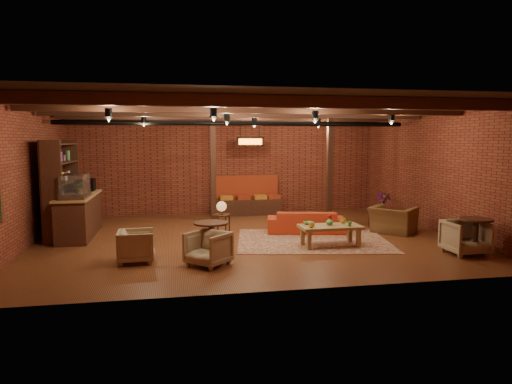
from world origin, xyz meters
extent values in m
plane|color=#3E220F|center=(0.00, 0.00, 0.00)|extent=(10.00, 10.00, 0.00)
cube|color=black|center=(0.00, 0.00, 3.20)|extent=(10.00, 8.00, 0.02)
cube|color=maroon|center=(0.00, 4.00, 1.60)|extent=(10.00, 0.02, 3.20)
cube|color=maroon|center=(0.00, -4.00, 1.60)|extent=(10.00, 0.02, 3.20)
cube|color=maroon|center=(-5.00, 0.00, 1.60)|extent=(0.02, 8.00, 3.20)
cube|color=maroon|center=(5.00, 0.00, 1.60)|extent=(0.02, 8.00, 3.20)
cylinder|color=black|center=(0.00, 1.60, 2.85)|extent=(9.60, 0.12, 0.12)
cube|color=black|center=(-0.60, 2.60, 1.60)|extent=(0.16, 0.16, 3.20)
cube|color=black|center=(2.80, 2.00, 1.60)|extent=(0.16, 0.16, 3.20)
imported|color=#337F33|center=(-4.00, 1.20, 1.22)|extent=(0.35, 0.39, 0.30)
cube|color=orange|center=(0.60, 3.10, 2.35)|extent=(0.86, 0.06, 0.30)
cube|color=maroon|center=(1.48, -0.58, 0.01)|extent=(3.95, 3.28, 0.01)
imported|color=#AC3018|center=(1.59, 0.38, 0.29)|extent=(2.10, 1.17, 0.58)
cube|color=olive|center=(1.69, -1.21, 0.44)|extent=(1.39, 0.70, 0.07)
cube|color=olive|center=(1.12, -1.46, 0.21)|extent=(0.09, 0.09, 0.41)
cube|color=olive|center=(2.27, -1.45, 0.21)|extent=(0.09, 0.09, 0.41)
cube|color=olive|center=(1.11, -0.97, 0.21)|extent=(0.09, 0.09, 0.41)
cube|color=olive|center=(2.27, -0.96, 0.21)|extent=(0.09, 0.09, 0.41)
imported|color=gold|center=(1.19, -1.38, 0.53)|extent=(0.14, 0.14, 0.11)
imported|color=#439041|center=(2.08, -1.37, 0.53)|extent=(0.11, 0.11, 0.10)
imported|color=gold|center=(2.08, -0.98, 0.53)|extent=(0.14, 0.14, 0.11)
imported|color=#439041|center=(1.24, -0.99, 0.51)|extent=(0.24, 0.24, 0.06)
imported|color=#439041|center=(1.69, -1.15, 0.55)|extent=(0.13, 0.13, 0.14)
sphere|color=red|center=(1.69, -1.15, 0.68)|extent=(0.10, 0.10, 0.10)
cube|color=black|center=(-0.56, 0.75, 0.47)|extent=(0.52, 0.52, 0.04)
cylinder|color=black|center=(-0.56, 0.75, 0.23)|extent=(0.03, 0.03, 0.45)
cylinder|color=olive|center=(-0.56, 0.75, 0.50)|extent=(0.13, 0.13, 0.02)
cylinder|color=olive|center=(-0.56, 0.75, 0.56)|extent=(0.04, 0.04, 0.19)
sphere|color=orange|center=(-0.56, 0.75, 0.70)|extent=(0.26, 0.26, 0.26)
cylinder|color=black|center=(-1.05, -1.71, 0.71)|extent=(0.70, 0.70, 0.04)
cylinder|color=black|center=(-1.05, -1.71, 0.36)|extent=(0.10, 0.10, 0.68)
cylinder|color=black|center=(-1.05, -1.71, 0.02)|extent=(0.42, 0.42, 0.04)
imported|color=beige|center=(-2.53, -1.79, 0.35)|extent=(0.67, 0.71, 0.71)
imported|color=beige|center=(-1.16, -2.30, 0.36)|extent=(0.96, 0.96, 0.72)
imported|color=brown|center=(3.81, -0.09, 0.46)|extent=(1.21, 1.24, 0.92)
cube|color=black|center=(3.78, 0.70, 0.51)|extent=(0.63, 0.63, 0.04)
cylinder|color=black|center=(3.78, 0.70, 0.25)|extent=(0.04, 0.04, 0.49)
imported|color=black|center=(3.78, 0.70, 0.55)|extent=(0.26, 0.29, 0.02)
cylinder|color=black|center=(4.40, -2.52, 0.76)|extent=(0.66, 0.66, 0.04)
cylinder|color=black|center=(4.40, -2.52, 0.38)|extent=(0.10, 0.10, 0.73)
cylinder|color=black|center=(4.40, -2.52, 0.02)|extent=(0.40, 0.40, 0.04)
imported|color=beige|center=(4.23, -2.44, 0.40)|extent=(0.78, 0.73, 0.79)
imported|color=#4C7F4C|center=(4.40, 1.72, 1.25)|extent=(1.56, 1.56, 2.50)
camera|label=1|loc=(-1.83, -10.87, 2.39)|focal=32.00mm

